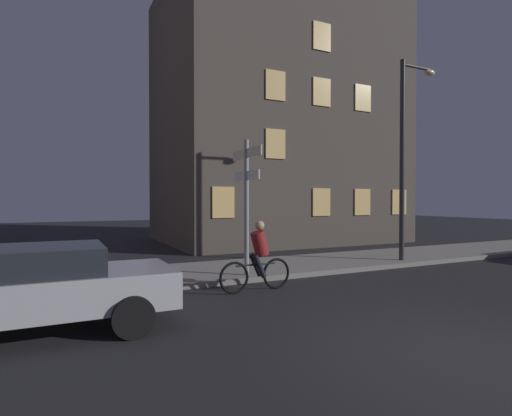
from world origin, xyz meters
TOP-DOWN VIEW (x-y plane):
  - ground_plane at (0.00, 0.00)m, footprint 80.00×80.00m
  - sidewalk_kerb at (0.00, 7.12)m, footprint 40.00×3.07m
  - signpost at (-0.46, 5.96)m, footprint 0.12×1.71m
  - street_lamp at (5.34, 6.10)m, footprint 1.51×0.28m
  - car_far_trailing at (-5.30, 3.62)m, footprint 4.59×1.97m
  - cyclist at (-0.75, 4.73)m, footprint 1.82×0.34m
  - building_right_block at (5.41, 14.95)m, footprint 11.39×8.16m

SIDE VIEW (x-z plane):
  - ground_plane at x=0.00m, z-range 0.00..0.00m
  - sidewalk_kerb at x=0.00m, z-range 0.00..0.14m
  - car_far_trailing at x=-5.30m, z-range 0.06..1.42m
  - cyclist at x=-0.75m, z-range -0.06..1.55m
  - signpost at x=-0.46m, z-range 0.49..3.99m
  - street_lamp at x=5.34m, z-range 0.69..7.15m
  - building_right_block at x=5.41m, z-range 0.00..12.50m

